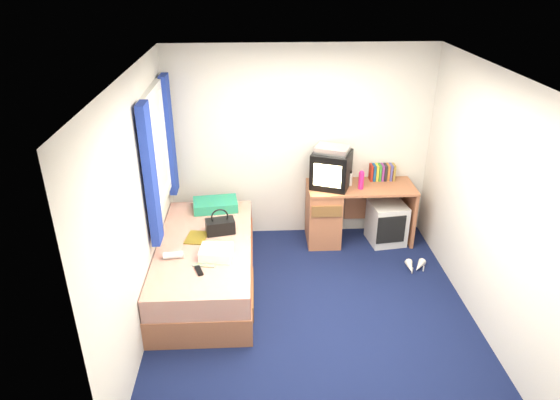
{
  "coord_description": "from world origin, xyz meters",
  "views": [
    {
      "loc": [
        -0.53,
        -4.05,
        3.24
      ],
      "look_at": [
        -0.29,
        0.7,
        0.93
      ],
      "focal_mm": 32.0,
      "sensor_mm": 36.0,
      "label": 1
    }
  ],
  "objects_px": {
    "crt_tv": "(331,169)",
    "towel": "(216,253)",
    "bed": "(206,265)",
    "white_heels": "(415,267)",
    "vcr": "(332,149)",
    "aerosol_can": "(351,179)",
    "handbag": "(220,226)",
    "water_bottle": "(173,255)",
    "colour_swatch_fan": "(204,265)",
    "pink_water_bottle": "(361,181)",
    "storage_cube": "(387,223)",
    "magazine": "(196,238)",
    "desk": "(337,211)",
    "remote_control": "(199,271)",
    "picture_frame": "(392,174)",
    "pillow": "(215,205)"
  },
  "relations": [
    {
      "from": "storage_cube",
      "to": "vcr",
      "type": "relative_size",
      "value": 1.37
    },
    {
      "from": "bed",
      "to": "remote_control",
      "type": "bearing_deg",
      "value": -90.52
    },
    {
      "from": "towel",
      "to": "colour_swatch_fan",
      "type": "relative_size",
      "value": 1.43
    },
    {
      "from": "pink_water_bottle",
      "to": "handbag",
      "type": "bearing_deg",
      "value": -159.49
    },
    {
      "from": "bed",
      "to": "white_heels",
      "type": "relative_size",
      "value": 7.48
    },
    {
      "from": "bed",
      "to": "aerosol_can",
      "type": "distance_m",
      "value": 2.02
    },
    {
      "from": "vcr",
      "to": "colour_swatch_fan",
      "type": "distance_m",
      "value": 2.09
    },
    {
      "from": "crt_tv",
      "to": "pink_water_bottle",
      "type": "distance_m",
      "value": 0.38
    },
    {
      "from": "colour_swatch_fan",
      "to": "vcr",
      "type": "bearing_deg",
      "value": 43.68
    },
    {
      "from": "water_bottle",
      "to": "storage_cube",
      "type": "bearing_deg",
      "value": 24.7
    },
    {
      "from": "handbag",
      "to": "white_heels",
      "type": "distance_m",
      "value": 2.28
    },
    {
      "from": "water_bottle",
      "to": "picture_frame",
      "type": "bearing_deg",
      "value": 28.24
    },
    {
      "from": "vcr",
      "to": "aerosol_can",
      "type": "xyz_separation_m",
      "value": [
        0.24,
        0.01,
        -0.39
      ]
    },
    {
      "from": "storage_cube",
      "to": "white_heels",
      "type": "distance_m",
      "value": 0.72
    },
    {
      "from": "pillow",
      "to": "white_heels",
      "type": "distance_m",
      "value": 2.44
    },
    {
      "from": "storage_cube",
      "to": "handbag",
      "type": "bearing_deg",
      "value": -170.21
    },
    {
      "from": "aerosol_can",
      "to": "water_bottle",
      "type": "bearing_deg",
      "value": -148.56
    },
    {
      "from": "desk",
      "to": "colour_swatch_fan",
      "type": "distance_m",
      "value": 2.05
    },
    {
      "from": "storage_cube",
      "to": "colour_swatch_fan",
      "type": "height_order",
      "value": "colour_swatch_fan"
    },
    {
      "from": "water_bottle",
      "to": "remote_control",
      "type": "height_order",
      "value": "water_bottle"
    },
    {
      "from": "desk",
      "to": "towel",
      "type": "distance_m",
      "value": 1.87
    },
    {
      "from": "storage_cube",
      "to": "remote_control",
      "type": "distance_m",
      "value": 2.6
    },
    {
      "from": "crt_tv",
      "to": "towel",
      "type": "bearing_deg",
      "value": -116.34
    },
    {
      "from": "crt_tv",
      "to": "pink_water_bottle",
      "type": "xyz_separation_m",
      "value": [
        0.35,
        -0.09,
        -0.11
      ]
    },
    {
      "from": "remote_control",
      "to": "handbag",
      "type": "bearing_deg",
      "value": 57.36
    },
    {
      "from": "bed",
      "to": "pink_water_bottle",
      "type": "relative_size",
      "value": 9.68
    },
    {
      "from": "towel",
      "to": "remote_control",
      "type": "height_order",
      "value": "towel"
    },
    {
      "from": "crt_tv",
      "to": "colour_swatch_fan",
      "type": "relative_size",
      "value": 2.51
    },
    {
      "from": "pink_water_bottle",
      "to": "white_heels",
      "type": "distance_m",
      "value": 1.18
    },
    {
      "from": "magazine",
      "to": "white_heels",
      "type": "height_order",
      "value": "magazine"
    },
    {
      "from": "aerosol_can",
      "to": "remote_control",
      "type": "distance_m",
      "value": 2.27
    },
    {
      "from": "vcr",
      "to": "water_bottle",
      "type": "relative_size",
      "value": 1.9
    },
    {
      "from": "colour_swatch_fan",
      "to": "remote_control",
      "type": "xyz_separation_m",
      "value": [
        -0.04,
        -0.1,
        0.0
      ]
    },
    {
      "from": "crt_tv",
      "to": "storage_cube",
      "type": "bearing_deg",
      "value": 15.44
    },
    {
      "from": "aerosol_can",
      "to": "magazine",
      "type": "height_order",
      "value": "aerosol_can"
    },
    {
      "from": "pink_water_bottle",
      "to": "handbag",
      "type": "height_order",
      "value": "pink_water_bottle"
    },
    {
      "from": "vcr",
      "to": "colour_swatch_fan",
      "type": "height_order",
      "value": "vcr"
    },
    {
      "from": "handbag",
      "to": "water_bottle",
      "type": "bearing_deg",
      "value": -143.91
    },
    {
      "from": "vcr",
      "to": "magazine",
      "type": "bearing_deg",
      "value": -129.26
    },
    {
      "from": "vcr",
      "to": "towel",
      "type": "xyz_separation_m",
      "value": [
        -1.32,
        -1.21,
        -0.63
      ]
    },
    {
      "from": "pink_water_bottle",
      "to": "towel",
      "type": "bearing_deg",
      "value": -146.2
    },
    {
      "from": "pink_water_bottle",
      "to": "handbag",
      "type": "relative_size",
      "value": 0.61
    },
    {
      "from": "water_bottle",
      "to": "colour_swatch_fan",
      "type": "relative_size",
      "value": 0.91
    },
    {
      "from": "colour_swatch_fan",
      "to": "towel",
      "type": "bearing_deg",
      "value": 53.72
    },
    {
      "from": "picture_frame",
      "to": "white_heels",
      "type": "bearing_deg",
      "value": -70.06
    },
    {
      "from": "magazine",
      "to": "water_bottle",
      "type": "height_order",
      "value": "water_bottle"
    },
    {
      "from": "magazine",
      "to": "water_bottle",
      "type": "distance_m",
      "value": 0.43
    },
    {
      "from": "magazine",
      "to": "pink_water_bottle",
      "type": "bearing_deg",
      "value": 20.92
    },
    {
      "from": "pillow",
      "to": "water_bottle",
      "type": "relative_size",
      "value": 2.58
    },
    {
      "from": "aerosol_can",
      "to": "handbag",
      "type": "bearing_deg",
      "value": -155.02
    }
  ]
}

